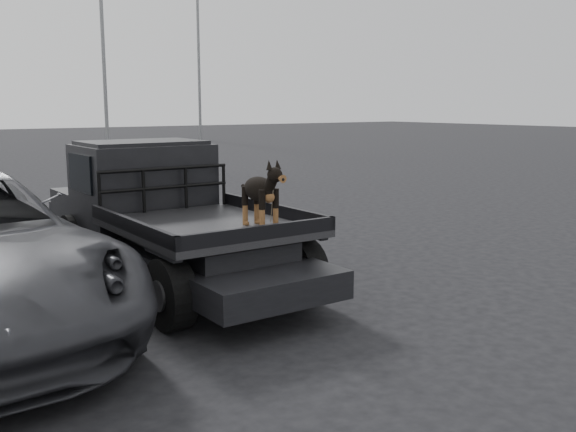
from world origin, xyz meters
TOP-DOWN VIEW (x-y plane):
  - ground at (0.00, 0.00)m, footprint 120.00×120.00m
  - flatbed_ute at (-0.68, 1.75)m, footprint 2.00×5.40m
  - ute_cab at (-0.68, 2.70)m, footprint 1.72×1.30m
  - headache_rack at (-0.68, 1.95)m, footprint 1.80×0.08m
  - dog at (-0.28, 0.25)m, footprint 0.32×0.60m
  - floodlight_mid at (6.95, 25.69)m, footprint 1.08×0.28m
  - floodlight_far at (15.68, 32.52)m, footprint 1.08×0.28m

SIDE VIEW (x-z plane):
  - ground at x=0.00m, z-range 0.00..0.00m
  - flatbed_ute at x=-0.68m, z-range 0.00..0.92m
  - headache_rack at x=-0.68m, z-range 0.92..1.47m
  - dog at x=-0.28m, z-range 0.92..1.66m
  - ute_cab at x=-0.68m, z-range 0.92..1.80m
  - floodlight_mid at x=6.95m, z-range 0.59..13.67m
  - floodlight_far at x=15.68m, z-range 0.60..14.35m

